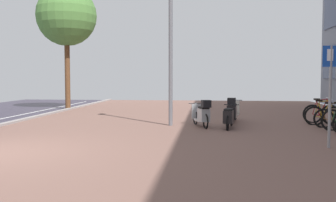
% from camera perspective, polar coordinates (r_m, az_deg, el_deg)
% --- Properties ---
extents(ground, '(21.00, 40.00, 0.13)m').
position_cam_1_polar(ground, '(8.94, -16.42, -7.73)').
color(ground, '#332C3C').
extents(bicycle_rack_05, '(1.32, 0.48, 0.94)m').
position_cam_1_polar(bicycle_rack_05, '(14.08, 23.30, -2.33)').
color(bicycle_rack_05, black).
rests_on(bicycle_rack_05, ground).
extents(bicycle_rack_06, '(1.36, 0.48, 0.98)m').
position_cam_1_polar(bicycle_rack_06, '(14.71, 22.06, -2.01)').
color(bicycle_rack_06, black).
rests_on(bicycle_rack_06, ground).
extents(bicycle_rack_07, '(1.34, 0.48, 0.99)m').
position_cam_1_polar(bicycle_rack_07, '(15.41, 21.73, -1.75)').
color(bicycle_rack_07, black).
rests_on(bicycle_rack_07, ground).
extents(scooter_near, '(0.61, 1.69, 0.78)m').
position_cam_1_polar(scooter_near, '(12.93, 9.03, -2.39)').
color(scooter_near, black).
rests_on(scooter_near, ground).
extents(scooter_mid, '(0.80, 1.70, 0.97)m').
position_cam_1_polar(scooter_mid, '(13.21, 5.07, -1.96)').
color(scooter_mid, black).
rests_on(scooter_mid, ground).
extents(scooter_far, '(0.66, 1.87, 0.98)m').
position_cam_1_polar(scooter_far, '(14.71, 9.58, -1.42)').
color(scooter_far, black).
rests_on(scooter_far, ground).
extents(parking_sign, '(0.40, 0.07, 2.45)m').
position_cam_1_polar(parking_sign, '(9.99, 22.87, 2.20)').
color(parking_sign, gray).
rests_on(parking_sign, ground).
extents(lamp_post, '(0.20, 0.52, 6.00)m').
position_cam_1_polar(lamp_post, '(13.61, 0.39, 10.38)').
color(lamp_post, slate).
rests_on(lamp_post, ground).
extents(street_tree, '(3.13, 3.13, 6.47)m').
position_cam_1_polar(street_tree, '(21.29, -14.77, 12.02)').
color(street_tree, brown).
rests_on(street_tree, ground).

